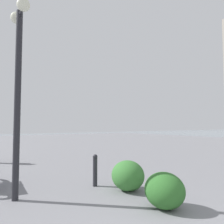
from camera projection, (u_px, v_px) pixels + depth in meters
lamppost at (18, 70)px, 4.92m from camera, size 0.98×0.28×4.37m
bollard_mid at (95, 169)px, 5.88m from camera, size 0.13×0.13×0.84m
shrub_low at (164, 190)px, 4.30m from camera, size 0.83×0.75×0.71m
shrub_round at (128, 175)px, 5.48m from camera, size 0.88×0.79×0.75m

